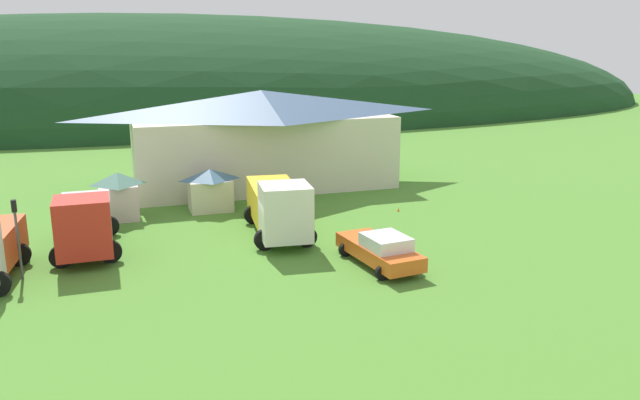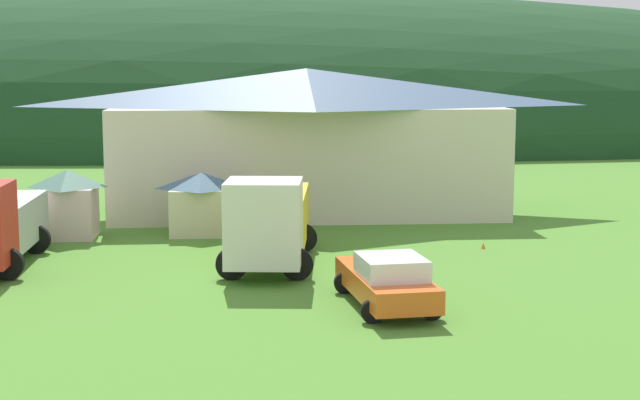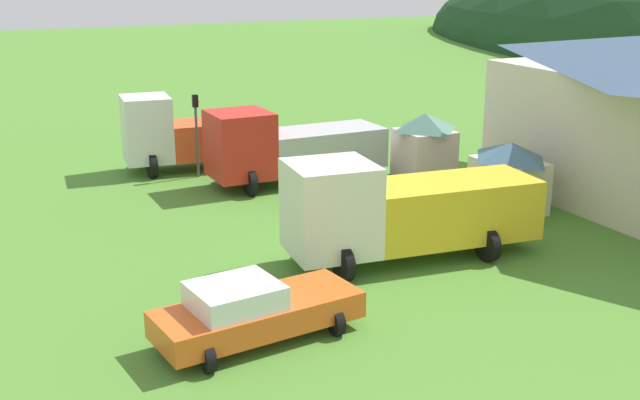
{
  "view_description": "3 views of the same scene",
  "coord_description": "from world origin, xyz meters",
  "px_view_note": "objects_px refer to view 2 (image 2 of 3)",
  "views": [
    {
      "loc": [
        -7.72,
        -30.35,
        10.45
      ],
      "look_at": [
        2.21,
        -0.6,
        2.59
      ],
      "focal_mm": 35.08,
      "sensor_mm": 36.0,
      "label": 1
    },
    {
      "loc": [
        -0.08,
        -32.0,
        7.25
      ],
      "look_at": [
        2.48,
        1.08,
        2.57
      ],
      "focal_mm": 53.43,
      "sensor_mm": 36.0,
      "label": 2
    },
    {
      "loc": [
        21.56,
        -10.62,
        9.36
      ],
      "look_at": [
        0.05,
        -0.3,
        2.17
      ],
      "focal_mm": 44.59,
      "sensor_mm": 36.0,
      "label": 3
    }
  ],
  "objects_px": {
    "depot_building": "(307,138)",
    "service_pickup_orange": "(387,280)",
    "traffic_cone_near_pickup": "(483,249)",
    "play_shed_pink": "(68,203)",
    "play_shed_cream": "(202,203)",
    "heavy_rig_striped": "(269,219)"
  },
  "relations": [
    {
      "from": "depot_building",
      "to": "service_pickup_orange",
      "type": "distance_m",
      "value": 19.55
    },
    {
      "from": "depot_building",
      "to": "traffic_cone_near_pickup",
      "type": "distance_m",
      "value": 12.74
    },
    {
      "from": "play_shed_pink",
      "to": "play_shed_cream",
      "type": "bearing_deg",
      "value": 2.7
    },
    {
      "from": "service_pickup_orange",
      "to": "traffic_cone_near_pickup",
      "type": "bearing_deg",
      "value": 142.97
    },
    {
      "from": "play_shed_pink",
      "to": "heavy_rig_striped",
      "type": "xyz_separation_m",
      "value": [
        8.36,
        -6.36,
        0.22
      ]
    },
    {
      "from": "play_shed_pink",
      "to": "heavy_rig_striped",
      "type": "height_order",
      "value": "heavy_rig_striped"
    },
    {
      "from": "play_shed_cream",
      "to": "service_pickup_orange",
      "type": "height_order",
      "value": "play_shed_cream"
    },
    {
      "from": "play_shed_pink",
      "to": "traffic_cone_near_pickup",
      "type": "bearing_deg",
      "value": -12.6
    },
    {
      "from": "heavy_rig_striped",
      "to": "traffic_cone_near_pickup",
      "type": "distance_m",
      "value": 9.15
    },
    {
      "from": "depot_building",
      "to": "service_pickup_orange",
      "type": "bearing_deg",
      "value": -86.4
    },
    {
      "from": "play_shed_pink",
      "to": "service_pickup_orange",
      "type": "distance_m",
      "value": 17.34
    },
    {
      "from": "service_pickup_orange",
      "to": "traffic_cone_near_pickup",
      "type": "distance_m",
      "value": 10.37
    },
    {
      "from": "play_shed_cream",
      "to": "traffic_cone_near_pickup",
      "type": "xyz_separation_m",
      "value": [
        11.37,
        -4.06,
        -1.4
      ]
    },
    {
      "from": "play_shed_cream",
      "to": "heavy_rig_striped",
      "type": "relative_size",
      "value": 0.34
    },
    {
      "from": "play_shed_cream",
      "to": "play_shed_pink",
      "type": "distance_m",
      "value": 5.61
    },
    {
      "from": "depot_building",
      "to": "play_shed_pink",
      "type": "distance_m",
      "value": 12.62
    },
    {
      "from": "play_shed_pink",
      "to": "traffic_cone_near_pickup",
      "type": "height_order",
      "value": "play_shed_pink"
    },
    {
      "from": "service_pickup_orange",
      "to": "play_shed_pink",
      "type": "bearing_deg",
      "value": -144.01
    },
    {
      "from": "heavy_rig_striped",
      "to": "play_shed_cream",
      "type": "bearing_deg",
      "value": -151.56
    },
    {
      "from": "depot_building",
      "to": "play_shed_cream",
      "type": "bearing_deg",
      "value": -128.06
    },
    {
      "from": "play_shed_pink",
      "to": "service_pickup_orange",
      "type": "bearing_deg",
      "value": -47.25
    },
    {
      "from": "service_pickup_orange",
      "to": "traffic_cone_near_pickup",
      "type": "relative_size",
      "value": 11.67
    }
  ]
}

